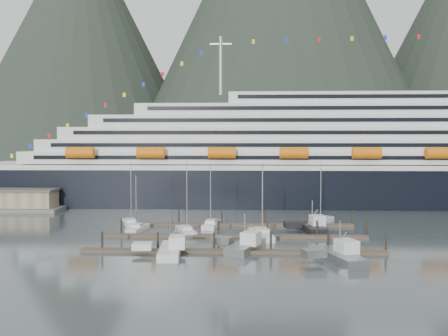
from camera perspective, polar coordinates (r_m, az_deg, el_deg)
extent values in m
plane|color=#4B5958|center=(92.89, 4.23, -7.92)|extent=(1600.00, 1600.00, 0.00)
cone|color=#202A1F|center=(672.48, 6.25, 16.96)|extent=(400.00, 400.00, 420.00)
cone|color=#202A1F|center=(735.54, -15.20, 12.87)|extent=(340.00, 340.00, 340.00)
cube|color=black|center=(149.44, 13.18, -2.29)|extent=(210.00, 28.00, 12.00)
cube|color=silver|center=(148.99, 13.21, 0.20)|extent=(205.80, 27.44, 1.50)
cube|color=silver|center=(149.91, 15.10, 1.18)|extent=(185.00, 26.00, 3.20)
cube|color=black|center=(137.21, 16.30, 1.07)|extent=(175.75, 0.20, 1.00)
cube|color=silver|center=(150.30, 15.87, 2.40)|extent=(180.00, 25.00, 3.20)
cube|color=black|center=(138.12, 17.08, 2.40)|extent=(171.00, 0.20, 1.00)
cube|color=silver|center=(150.78, 16.62, 3.60)|extent=(172.00, 24.00, 3.20)
cube|color=black|center=(139.14, 17.85, 3.71)|extent=(163.40, 0.20, 1.00)
cube|color=silver|center=(151.36, 17.38, 4.80)|extent=(160.00, 23.00, 3.20)
cube|color=black|center=(140.24, 18.60, 5.00)|extent=(152.00, 0.20, 1.00)
cube|color=silver|center=(152.02, 18.13, 5.95)|extent=(140.00, 22.00, 3.00)
cube|color=black|center=(141.44, 19.35, 6.22)|extent=(133.00, 0.20, 1.00)
cube|color=silver|center=(152.77, 18.87, 7.05)|extent=(95.00, 20.00, 3.00)
cube|color=black|center=(143.19, 20.02, 7.37)|extent=(90.25, 0.20, 1.00)
cylinder|color=gray|center=(147.79, -0.36, 11.06)|extent=(1.00, 1.00, 16.00)
cylinder|color=orange|center=(137.75, -15.37, 1.61)|extent=(7.00, 2.80, 2.80)
cylinder|color=orange|center=(133.37, -7.99, 1.65)|extent=(7.00, 2.80, 2.80)
cylinder|color=orange|center=(131.33, -0.23, 1.65)|extent=(7.00, 2.80, 2.80)
cylinder|color=orange|center=(131.74, 7.61, 1.63)|extent=(7.00, 2.80, 2.80)
cylinder|color=orange|center=(134.58, 15.27, 1.58)|extent=(7.00, 2.80, 2.80)
cylinder|color=orange|center=(139.70, 22.49, 1.51)|extent=(7.00, 2.80, 2.80)
cube|color=#4A3A30|center=(83.01, 0.96, -9.05)|extent=(48.00, 2.00, 0.50)
cylinder|color=black|center=(86.93, -13.12, -7.81)|extent=(0.36, 0.36, 3.20)
cylinder|color=black|center=(85.00, -7.21, -8.00)|extent=(0.36, 0.36, 3.20)
cylinder|color=black|center=(83.98, -1.08, -8.11)|extent=(0.36, 0.36, 3.20)
cylinder|color=black|center=(83.93, 5.12, -8.13)|extent=(0.36, 0.36, 3.20)
cylinder|color=black|center=(84.84, 11.27, -8.06)|extent=(0.36, 0.36, 3.20)
cylinder|color=black|center=(86.67, 17.21, -7.90)|extent=(0.36, 0.36, 3.20)
cube|color=#4A3A30|center=(95.76, 1.16, -7.43)|extent=(48.00, 2.00, 0.50)
cylinder|color=black|center=(99.32, -11.11, -6.43)|extent=(0.36, 0.36, 3.20)
cylinder|color=black|center=(97.63, -5.93, -6.56)|extent=(0.36, 0.36, 3.20)
cylinder|color=black|center=(96.75, -0.61, -6.63)|extent=(0.36, 0.36, 3.20)
cylinder|color=black|center=(96.71, 4.75, -6.64)|extent=(0.36, 0.36, 3.20)
cylinder|color=black|center=(97.49, 10.08, -6.60)|extent=(0.36, 0.36, 3.20)
cylinder|color=black|center=(99.10, 15.28, -6.51)|extent=(0.36, 0.36, 3.20)
cube|color=#4A3A30|center=(108.57, 1.31, -6.19)|extent=(48.00, 2.00, 0.50)
cylinder|color=black|center=(111.85, -9.55, -5.36)|extent=(0.36, 0.36, 3.20)
cylinder|color=black|center=(110.35, -4.95, -5.44)|extent=(0.36, 0.36, 3.20)
cylinder|color=black|center=(109.58, -0.26, -5.49)|extent=(0.36, 0.36, 3.20)
cylinder|color=black|center=(109.53, 4.47, -5.51)|extent=(0.36, 0.36, 3.20)
cylinder|color=black|center=(110.23, 9.17, -5.48)|extent=(0.36, 0.36, 3.20)
cylinder|color=black|center=(111.65, 13.79, -5.42)|extent=(0.36, 0.36, 3.20)
cube|color=silver|center=(104.09, -9.37, -6.63)|extent=(3.51, 8.40, 1.27)
cube|color=silver|center=(103.96, -9.37, -6.20)|extent=(2.21, 3.08, 0.72)
cylinder|color=gray|center=(102.55, -9.55, -3.61)|extent=(0.14, 0.14, 10.07)
cube|color=silver|center=(100.20, -4.16, -6.97)|extent=(5.09, 9.42, 1.28)
cube|color=silver|center=(100.06, -4.16, -6.52)|extent=(2.73, 3.60, 0.73)
cylinder|color=gray|center=(98.32, -4.07, -2.97)|extent=(0.15, 0.15, 13.08)
cube|color=silver|center=(95.72, 4.05, -7.44)|extent=(4.84, 11.20, 1.60)
cube|color=silver|center=(95.54, 4.05, -6.81)|extent=(2.92, 4.14, 0.91)
cylinder|color=gray|center=(93.65, 4.20, -3.31)|extent=(0.18, 0.18, 12.54)
cube|color=silver|center=(110.37, -10.12, -6.08)|extent=(5.42, 9.63, 1.31)
cube|color=silver|center=(110.24, -10.13, -5.66)|extent=(2.86, 3.71, 0.75)
cylinder|color=gray|center=(108.59, -10.10, -2.63)|extent=(0.15, 0.15, 12.35)
cube|color=silver|center=(107.09, -1.39, -6.32)|extent=(3.46, 8.98, 1.36)
cube|color=silver|center=(106.96, -1.39, -5.86)|extent=(2.27, 3.26, 0.78)
cylinder|color=gray|center=(105.36, -1.48, -2.82)|extent=(0.16, 0.16, 12.07)
cube|color=silver|center=(113.66, 10.61, -5.82)|extent=(6.58, 10.18, 1.34)
cube|color=silver|center=(113.54, 10.61, -5.40)|extent=(3.25, 4.01, 0.77)
cylinder|color=gray|center=(111.87, 10.49, -2.46)|extent=(0.15, 0.15, 12.35)
cube|color=silver|center=(82.04, -5.88, -9.14)|extent=(3.91, 11.43, 1.73)
cube|color=silver|center=(82.25, -8.89, -8.40)|extent=(3.11, 2.68, 1.04)
cube|color=silver|center=(81.64, -5.10, -8.02)|extent=(2.65, 3.53, 1.90)
cube|color=black|center=(81.51, -5.10, -7.55)|extent=(2.47, 3.30, 0.43)
cylinder|color=gray|center=(81.45, -5.89, -7.00)|extent=(0.14, 0.14, 4.32)
cube|color=gray|center=(84.30, 2.27, -8.80)|extent=(6.50, 10.75, 1.86)
cube|color=gray|center=(85.41, -0.21, -7.86)|extent=(3.72, 3.16, 1.11)
cube|color=silver|center=(83.63, 2.94, -7.65)|extent=(3.46, 3.75, 2.04)
cube|color=black|center=(83.50, 2.94, -7.15)|extent=(3.22, 3.49, 0.46)
cylinder|color=gray|center=(83.68, 2.27, -6.54)|extent=(0.15, 0.15, 4.64)
cube|color=gray|center=(79.28, 12.48, -9.63)|extent=(6.52, 11.38, 1.82)
cube|color=gray|center=(77.21, 9.75, -9.10)|extent=(3.68, 3.24, 1.09)
cube|color=silver|center=(79.44, 13.20, -8.33)|extent=(3.44, 3.90, 2.00)
cube|color=black|center=(79.30, 13.20, -7.81)|extent=(3.20, 3.64, 0.45)
cylinder|color=gray|center=(78.63, 12.51, -7.29)|extent=(0.15, 0.15, 4.54)
cube|color=black|center=(103.22, 9.56, -6.65)|extent=(4.91, 10.57, 1.85)
cube|color=black|center=(102.02, 7.47, -6.11)|extent=(3.46, 2.71, 1.11)
cube|color=silver|center=(103.22, 10.12, -5.66)|extent=(3.04, 3.43, 2.03)
cube|color=black|center=(103.11, 10.12, -5.25)|extent=(2.83, 3.20, 0.46)
cylinder|color=gray|center=(102.71, 9.58, -4.81)|extent=(0.15, 0.15, 4.62)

